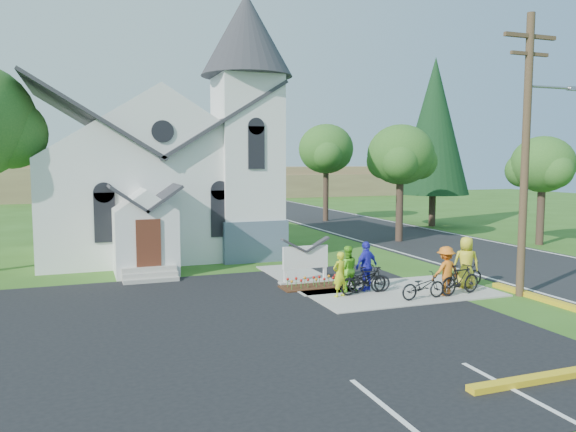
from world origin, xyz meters
name	(u,v)px	position (x,y,z in m)	size (l,w,h in m)	color
ground	(370,299)	(0.00, 0.00, 0.00)	(120.00, 120.00, 0.00)	#305919
parking_lot	(183,336)	(-7.00, -2.00, 0.01)	(20.00, 16.00, 0.02)	black
road	(394,234)	(10.00, 15.00, 0.01)	(8.00, 90.00, 0.02)	black
sidewalk	(399,292)	(1.50, 0.50, 0.03)	(7.00, 4.00, 0.05)	#9E988F
church	(163,154)	(-5.48, 12.48, 5.25)	(12.35, 12.00, 13.00)	white
church_sign	(305,258)	(-1.20, 3.20, 1.03)	(2.20, 0.40, 1.70)	#9E988F
flower_bed	(314,287)	(-1.20, 2.30, 0.04)	(2.60, 1.10, 0.07)	#38220F
utility_pole	(527,146)	(5.36, -1.50, 5.40)	(3.45, 0.28, 10.00)	#443422
tree_road_near	(401,155)	(8.50, 12.00, 5.21)	(4.00, 4.00, 7.05)	#39281F
tree_road_mid	(326,149)	(9.00, 24.00, 5.78)	(4.40, 4.40, 7.80)	#39281F
tree_road_far	(543,165)	(15.50, 8.00, 4.63)	(3.60, 3.60, 6.30)	#39281F
conifer	(434,126)	(15.00, 18.00, 7.39)	(5.20, 5.20, 12.40)	#39281F
distant_hills	(186,181)	(3.36, 56.33, 2.17)	(61.00, 10.00, 5.60)	brown
cyclist_0	(340,274)	(-0.98, 0.50, 0.86)	(0.59, 0.39, 1.62)	#C4D118
bike_0	(364,280)	(0.02, 0.56, 0.55)	(0.67, 1.92, 1.01)	black
cyclist_1	(347,269)	(-0.40, 1.08, 0.91)	(0.83, 0.65, 1.72)	#67C825
bike_1	(369,280)	(0.31, 0.67, 0.54)	(0.46, 1.62, 0.97)	black
cyclist_2	(366,266)	(0.36, 0.99, 0.98)	(1.09, 0.45, 1.86)	#2B28C9
bike_2	(423,286)	(1.63, -0.85, 0.51)	(0.61, 1.76, 0.93)	black
cyclist_3	(446,271)	(2.71, -0.64, 0.94)	(1.15, 0.66, 1.78)	orange
bike_3	(460,280)	(3.24, -0.77, 0.61)	(0.52, 1.85, 1.11)	black
cyclist_4	(466,262)	(4.16, 0.10, 1.04)	(0.96, 0.63, 1.97)	gold
bike_4	(462,274)	(4.09, 0.23, 0.54)	(0.65, 1.86, 0.98)	black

